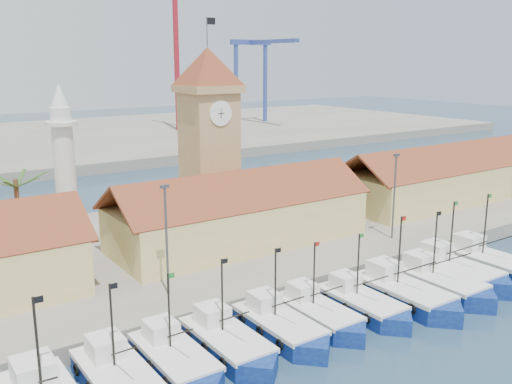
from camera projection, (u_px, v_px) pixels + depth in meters
ground at (383, 329)px, 43.27m from camera, size 400.00×400.00×0.00m
quay at (220, 239)px, 62.37m from camera, size 140.00×32.00×1.50m
terminal at (28, 143)px, 131.36m from camera, size 240.00×80.00×2.00m
boat_1 at (121, 384)px, 34.61m from camera, size 3.54×9.68×7.33m
boat_2 at (177, 362)px, 37.12m from camera, size 3.36×9.20×6.96m
boat_3 at (229, 345)px, 39.33m from camera, size 3.44×9.42×7.13m
boat_4 at (282, 329)px, 41.71m from camera, size 3.40×9.32×7.05m
boat_5 at (320, 316)px, 43.83m from camera, size 3.28×8.99×6.80m
boat_6 at (364, 306)px, 45.63m from camera, size 3.32×9.10×6.89m
boat_7 at (406, 295)px, 47.36m from camera, size 3.78×10.36×7.84m
boat_8 at (441, 285)px, 49.63m from camera, size 3.67×10.06×7.61m
boat_9 at (457, 273)px, 52.41m from camera, size 3.76×10.30×7.79m
boat_10 at (491, 264)px, 54.48m from camera, size 3.85×10.55×7.98m
hall_center at (240, 219)px, 58.42m from camera, size 27.04×10.13×7.61m
hall_right at (441, 182)px, 76.04m from camera, size 31.20×10.13×7.61m
clock_tower at (209, 135)px, 61.41m from camera, size 5.80×5.80×22.70m
minaret at (65, 167)px, 55.27m from camera, size 3.00×3.00×16.30m
palm_tree at (19, 214)px, 51.71m from camera, size 5.60×5.03×8.39m
lamp_posts at (292, 212)px, 51.70m from camera, size 80.70×0.25×9.03m
crane_red_right at (178, 27)px, 140.29m from camera, size 1.00×31.45×46.23m
gantry at (258, 59)px, 158.47m from camera, size 13.00×22.00×23.20m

